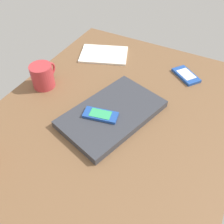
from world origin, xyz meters
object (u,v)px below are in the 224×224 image
at_px(cell_phone_on_laptop, 101,115).
at_px(coffee_mug, 43,76).
at_px(cell_phone_on_desk, 186,75).
at_px(notepad, 104,54).
at_px(laptop_closed, 112,114).

height_order(cell_phone_on_laptop, coffee_mug, coffee_mug).
bearing_deg(cell_phone_on_desk, cell_phone_on_laptop, 154.05).
bearing_deg(notepad, laptop_closed, -167.98).
height_order(cell_phone_on_laptop, notepad, cell_phone_on_laptop).
bearing_deg(coffee_mug, cell_phone_on_desk, -56.28).
bearing_deg(notepad, coffee_mug, 140.37).
distance_m(laptop_closed, coffee_mug, 0.31).
bearing_deg(notepad, cell_phone_on_laptop, -173.59).
bearing_deg(laptop_closed, cell_phone_on_desk, -8.44).
height_order(laptop_closed, cell_phone_on_desk, laptop_closed).
relative_size(cell_phone_on_desk, coffee_mug, 1.11).
xyz_separation_m(laptop_closed, notepad, (0.32, 0.21, -0.01)).
bearing_deg(cell_phone_on_desk, coffee_mug, 123.72).
bearing_deg(coffee_mug, cell_phone_on_laptop, -102.31).
height_order(laptop_closed, coffee_mug, coffee_mug).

